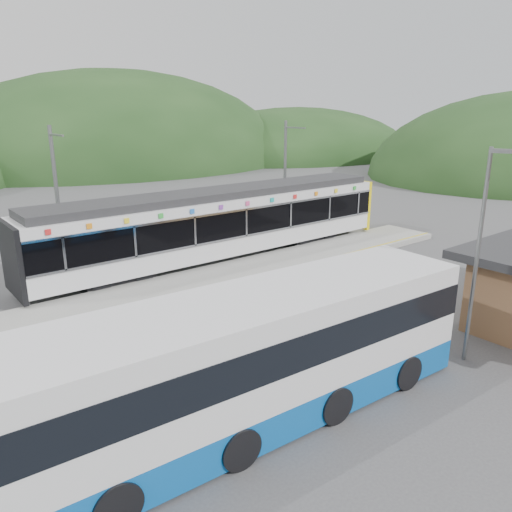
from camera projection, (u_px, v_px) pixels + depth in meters
ground at (295, 293)px, 21.69m from camera, size 120.00×120.00×0.00m
hills at (311, 245)px, 29.35m from camera, size 146.00×149.00×26.00m
platform at (249, 271)px, 24.12m from camera, size 26.00×3.20×0.30m
yellow_line at (266, 275)px, 23.10m from camera, size 26.00×0.10×0.01m
train at (221, 222)px, 25.78m from camera, size 20.44×3.01×3.74m
catenary_mast_west at (58, 200)px, 22.89m from camera, size 0.18×1.80×7.00m
catenary_mast_east at (285, 176)px, 31.26m from camera, size 0.18×1.80×7.00m
bus at (258, 361)px, 12.50m from camera, size 12.43×3.49×3.35m
lamp_post at (484, 240)px, 14.71m from camera, size 0.52×1.21×6.66m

